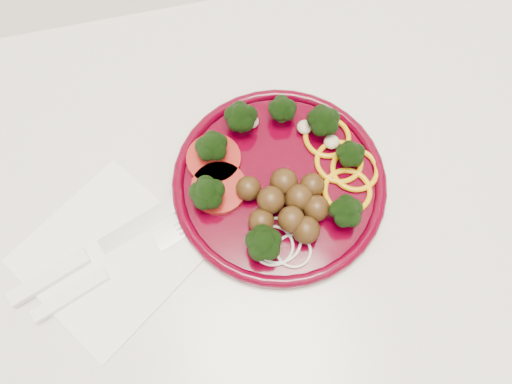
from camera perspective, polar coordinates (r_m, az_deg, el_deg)
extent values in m
cube|color=beige|center=(1.03, 4.18, -9.19)|extent=(2.40, 0.60, 0.87)
cube|color=silver|center=(0.61, 7.04, 0.62)|extent=(2.40, 0.60, 0.03)
cylinder|color=#430010|center=(0.58, 2.66, 0.99)|extent=(0.25, 0.25, 0.01)
torus|color=#430010|center=(0.58, 2.68, 1.23)|extent=(0.25, 0.25, 0.01)
sphere|color=#492E12|center=(0.54, 0.62, -3.35)|extent=(0.03, 0.03, 0.03)
sphere|color=#492E12|center=(0.55, 6.90, -1.84)|extent=(0.03, 0.03, 0.03)
sphere|color=#492E12|center=(0.55, 4.74, -0.85)|extent=(0.03, 0.03, 0.03)
sphere|color=#492E12|center=(0.55, 1.68, -1.15)|extent=(0.03, 0.03, 0.03)
sphere|color=#492E12|center=(0.54, 4.01, -3.33)|extent=(0.03, 0.03, 0.03)
sphere|color=#492E12|center=(0.56, 6.45, 0.81)|extent=(0.03, 0.03, 0.03)
sphere|color=#492E12|center=(0.56, -0.89, 0.47)|extent=(0.03, 0.03, 0.03)
sphere|color=#492E12|center=(0.56, 3.19, 1.14)|extent=(0.03, 0.03, 0.03)
sphere|color=#492E12|center=(0.54, 5.73, -4.35)|extent=(0.03, 0.03, 0.03)
sphere|color=#492E12|center=(0.55, 4.95, -0.67)|extent=(0.03, 0.03, 0.03)
torus|color=#DA9808|center=(0.59, 9.45, 3.45)|extent=(0.06, 0.06, 0.01)
torus|color=#DA9808|center=(0.58, 10.39, 0.13)|extent=(0.06, 0.06, 0.01)
torus|color=#DA9808|center=(0.60, 8.12, 6.25)|extent=(0.06, 0.06, 0.01)
torus|color=#DA9808|center=(0.59, 11.22, 2.55)|extent=(0.06, 0.06, 0.01)
cylinder|color=#720A07|center=(0.58, -4.86, 3.79)|extent=(0.06, 0.06, 0.01)
cylinder|color=#720A07|center=(0.57, -4.26, 0.45)|extent=(0.06, 0.06, 0.01)
torus|color=beige|center=(0.55, 1.93, -6.13)|extent=(0.05, 0.05, 0.00)
torus|color=beige|center=(0.55, 4.32, -6.69)|extent=(0.04, 0.04, 0.00)
torus|color=beige|center=(0.55, 2.44, -5.51)|extent=(0.05, 0.05, 0.00)
ellipsoid|color=#C6B793|center=(0.60, 5.56, 7.35)|extent=(0.02, 0.02, 0.01)
ellipsoid|color=#C6B793|center=(0.60, -0.56, 8.03)|extent=(0.02, 0.02, 0.01)
ellipsoid|color=#C6B793|center=(0.60, 8.61, 5.64)|extent=(0.02, 0.02, 0.01)
cube|color=white|center=(0.58, -16.48, -6.93)|extent=(0.23, 0.23, 0.00)
cube|color=silver|center=(0.58, -12.08, -3.02)|extent=(0.12, 0.06, 0.00)
cube|color=white|center=(0.59, -22.53, -9.00)|extent=(0.09, 0.05, 0.01)
cube|color=white|center=(0.57, -20.41, -10.97)|extent=(0.08, 0.04, 0.01)
cube|color=silver|center=(0.57, -10.18, -5.11)|extent=(0.03, 0.03, 0.00)
cube|color=silver|center=(0.57, -7.39, -4.51)|extent=(0.03, 0.01, 0.00)
cube|color=silver|center=(0.57, -7.72, -3.99)|extent=(0.03, 0.01, 0.00)
cube|color=silver|center=(0.57, -8.05, -3.49)|extent=(0.03, 0.01, 0.00)
cube|color=silver|center=(0.57, -8.37, -2.98)|extent=(0.03, 0.01, 0.00)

